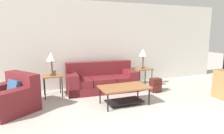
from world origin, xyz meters
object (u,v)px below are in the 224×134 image
object	(u,v)px
side_table_right	(143,70)
couch	(101,80)
side_table_left	(52,78)
table_lamp_right	(143,53)
coffee_table	(124,91)
table_lamp_left	(51,57)
armchair	(12,98)
backpack	(156,85)

from	to	relation	value
side_table_right	couch	bearing A→B (deg)	178.45
side_table_left	table_lamp_right	world-z (taller)	table_lamp_right
coffee_table	table_lamp_left	world-z (taller)	table_lamp_left
side_table_left	side_table_right	size ratio (longest dim) A/B	1.00
armchair	table_lamp_right	size ratio (longest dim) A/B	2.14
coffee_table	backpack	distance (m)	1.39
armchair	backpack	xyz separation A→B (m)	(3.67, 0.06, -0.10)
couch	table_lamp_left	bearing A→B (deg)	-178.46
coffee_table	table_lamp_right	size ratio (longest dim) A/B	1.89
armchair	coffee_table	xyz separation A→B (m)	(2.42, -0.53, 0.04)
table_lamp_right	backpack	size ratio (longest dim) A/B	1.55
armchair	coffee_table	size ratio (longest dim) A/B	1.13
table_lamp_left	table_lamp_right	bearing A→B (deg)	0.00
couch	side_table_left	bearing A→B (deg)	-178.46
side_table_right	table_lamp_right	world-z (taller)	table_lamp_right
side_table_right	backpack	world-z (taller)	side_table_right
side_table_left	side_table_right	xyz separation A→B (m)	(2.71, 0.00, 0.00)
armchair	side_table_right	distance (m)	3.70
backpack	couch	bearing A→B (deg)	153.66
coffee_table	side_table_left	world-z (taller)	side_table_left
armchair	table_lamp_left	distance (m)	1.39
coffee_table	backpack	bearing A→B (deg)	25.03
couch	coffee_table	distance (m)	1.29
coffee_table	table_lamp_right	xyz separation A→B (m)	(1.21, 1.24, 0.72)
armchair	side_table_right	bearing A→B (deg)	11.16
side_table_left	table_lamp_right	size ratio (longest dim) A/B	0.95
coffee_table	backpack	size ratio (longest dim) A/B	2.93
couch	armchair	world-z (taller)	couch
coffee_table	table_lamp_left	distance (m)	2.07
side_table_left	table_lamp_left	bearing A→B (deg)	-90.00
couch	side_table_right	world-z (taller)	couch
backpack	table_lamp_right	bearing A→B (deg)	93.98
side_table_left	table_lamp_left	size ratio (longest dim) A/B	0.95
armchair	table_lamp_left	world-z (taller)	table_lamp_left
table_lamp_right	backpack	bearing A→B (deg)	-86.02
coffee_table	backpack	world-z (taller)	coffee_table
table_lamp_left	backpack	world-z (taller)	table_lamp_left
couch	table_lamp_right	world-z (taller)	table_lamp_right
coffee_table	table_lamp_left	size ratio (longest dim) A/B	1.89
couch	side_table_right	distance (m)	1.37
side_table_left	backpack	distance (m)	2.85
coffee_table	table_lamp_right	distance (m)	1.88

